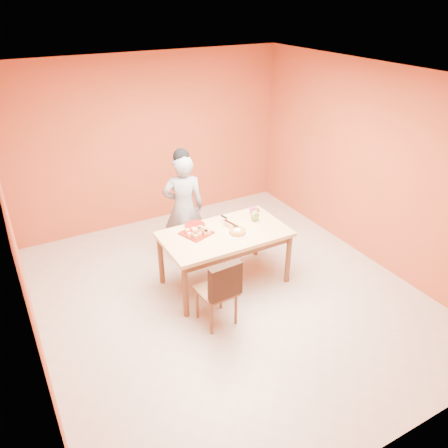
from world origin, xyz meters
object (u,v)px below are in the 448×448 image
person (184,208)px  egg_ornament (255,216)px  pastry_platter (196,233)px  checker_tin (256,210)px  dining_chair (217,290)px  magenta_glass (252,211)px  red_dinner_plate (195,225)px  dining_table (225,239)px  sponge_cake (237,232)px

person → egg_ornament: (0.70, -0.75, 0.05)m
pastry_platter → egg_ornament: (0.83, -0.06, 0.07)m
person → checker_tin: (0.87, -0.51, -0.01)m
dining_chair → person: person is taller
egg_ornament → magenta_glass: bearing=73.3°
red_dinner_plate → dining_table: bearing=-54.1°
person → checker_tin: size_ratio=15.61×
dining_table → sponge_cake: size_ratio=7.49×
sponge_cake → magenta_glass: bearing=40.2°
magenta_glass → egg_ornament: bearing=-111.8°
dining_table → red_dinner_plate: size_ratio=5.93×
dining_chair → red_dinner_plate: dining_chair is taller
person → egg_ornament: 1.03m
red_dinner_plate → egg_ornament: 0.81m
red_dinner_plate → checker_tin: checker_tin is taller
pastry_platter → egg_ornament: bearing=-4.0°
pastry_platter → red_dinner_plate: bearing=70.0°
dining_table → magenta_glass: size_ratio=16.81×
checker_tin → dining_table: bearing=-154.0°
pastry_platter → sponge_cake: 0.52m
dining_table → magenta_glass: bearing=25.5°
egg_ornament → pastry_platter: bearing=-178.9°
sponge_cake → red_dinner_plate: bearing=128.7°
sponge_cake → dining_table: bearing=136.2°
person → pastry_platter: 0.71m
dining_chair → red_dinner_plate: size_ratio=3.30×
dining_table → checker_tin: size_ratio=15.87×
sponge_cake → egg_ornament: 0.44m
pastry_platter → checker_tin: 1.02m
pastry_platter → checker_tin: size_ratio=3.28×
egg_ornament → dining_chair: bearing=-137.2°
sponge_cake → pastry_platter: bearing=149.5°
red_dinner_plate → checker_tin: 0.93m
dining_chair → sponge_cake: size_ratio=4.17×
dining_table → sponge_cake: bearing=-43.8°
magenta_glass → checker_tin: (0.10, 0.05, -0.03)m
egg_ornament → checker_tin: egg_ornament is taller
person → magenta_glass: 0.96m
person → red_dinner_plate: person is taller
red_dinner_plate → magenta_glass: (0.84, -0.07, 0.04)m
dining_chair → dining_table: bearing=51.5°
dining_chair → checker_tin: size_ratio=8.84×
sponge_cake → egg_ornament: (0.39, 0.20, 0.04)m
dining_chair → egg_ornament: egg_ornament is taller
sponge_cake → person: bearing=107.8°
person → sponge_cake: person is taller
dining_table → dining_chair: (-0.46, -0.66, -0.20)m
dining_table → red_dinner_plate: 0.44m
dining_table → egg_ornament: egg_ornament is taller
egg_ornament → red_dinner_plate: bearing=166.2°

